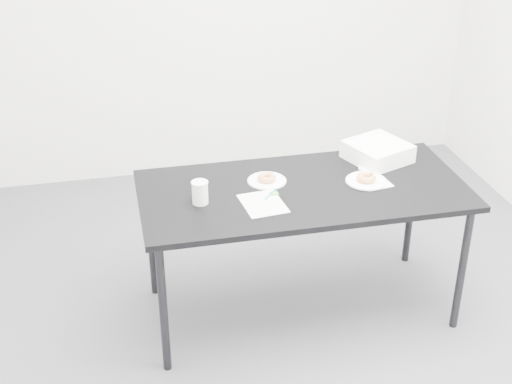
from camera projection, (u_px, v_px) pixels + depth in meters
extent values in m
plane|color=#4B4B50|center=(276.00, 318.00, 4.03)|extent=(4.00, 4.00, 0.00)
cube|color=black|center=(303.00, 190.00, 3.75)|extent=(1.73, 0.81, 0.03)
cylinder|color=black|center=(163.00, 309.00, 3.49)|extent=(0.04, 0.04, 0.75)
cylinder|color=black|center=(151.00, 238.00, 4.08)|extent=(0.04, 0.04, 0.75)
cylinder|color=black|center=(462.00, 269.00, 3.80)|extent=(0.04, 0.04, 0.75)
cylinder|color=black|center=(411.00, 208.00, 4.38)|extent=(0.04, 0.04, 0.75)
cube|color=white|center=(263.00, 203.00, 3.59)|extent=(0.23, 0.28, 0.00)
cube|color=green|center=(274.00, 193.00, 3.68)|extent=(0.05, 0.05, 0.00)
cylinder|color=#0B7F7D|center=(271.00, 194.00, 3.67)|extent=(0.08, 0.10, 0.01)
cube|color=white|center=(375.00, 183.00, 3.79)|extent=(0.18, 0.18, 0.00)
cylinder|color=white|center=(366.00, 181.00, 3.80)|extent=(0.22, 0.22, 0.01)
torus|color=#C3763E|center=(366.00, 178.00, 3.79)|extent=(0.11, 0.11, 0.03)
cylinder|color=white|center=(267.00, 181.00, 3.81)|extent=(0.21, 0.21, 0.01)
torus|color=#C3763E|center=(267.00, 178.00, 3.80)|extent=(0.10, 0.10, 0.03)
cylinder|color=white|center=(200.00, 192.00, 3.57)|extent=(0.08, 0.08, 0.12)
cylinder|color=white|center=(367.00, 168.00, 3.93)|extent=(0.10, 0.10, 0.01)
cube|color=white|center=(377.00, 152.00, 4.02)|extent=(0.39, 0.39, 0.10)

